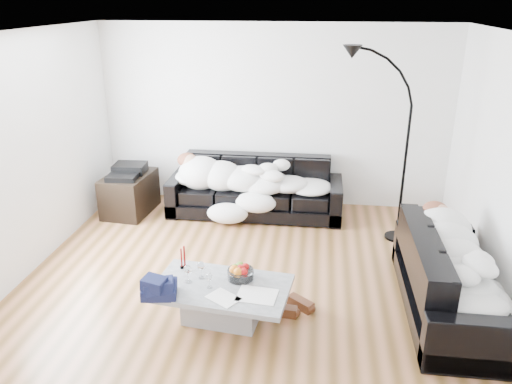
# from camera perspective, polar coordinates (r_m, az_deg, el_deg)

# --- Properties ---
(ground) EXTENTS (5.00, 5.00, 0.00)m
(ground) POSITION_cam_1_polar(r_m,az_deg,el_deg) (5.64, -0.40, -9.67)
(ground) COLOR brown
(ground) RESTS_ON ground
(wall_back) EXTENTS (5.00, 0.02, 2.60)m
(wall_back) POSITION_cam_1_polar(r_m,az_deg,el_deg) (7.24, 2.03, 8.58)
(wall_back) COLOR silver
(wall_back) RESTS_ON ground
(wall_left) EXTENTS (0.02, 4.50, 2.60)m
(wall_left) POSITION_cam_1_polar(r_m,az_deg,el_deg) (5.95, -25.07, 3.68)
(wall_left) COLOR silver
(wall_left) RESTS_ON ground
(wall_right) EXTENTS (0.02, 4.50, 2.60)m
(wall_right) POSITION_cam_1_polar(r_m,az_deg,el_deg) (5.37, 27.05, 1.54)
(wall_right) COLOR silver
(wall_right) RESTS_ON ground
(ceiling) EXTENTS (5.00, 5.00, 0.00)m
(ceiling) POSITION_cam_1_polar(r_m,az_deg,el_deg) (4.83, -0.48, 17.74)
(ceiling) COLOR white
(ceiling) RESTS_ON ground
(sofa_back) EXTENTS (2.43, 0.84, 0.79)m
(sofa_back) POSITION_cam_1_polar(r_m,az_deg,el_deg) (7.05, -0.09, 0.55)
(sofa_back) COLOR black
(sofa_back) RESTS_ON ground
(sofa_right) EXTENTS (0.84, 1.96, 0.79)m
(sofa_right) POSITION_cam_1_polar(r_m,az_deg,el_deg) (5.25, 21.48, -8.85)
(sofa_right) COLOR black
(sofa_right) RESTS_ON ground
(sleeper_back) EXTENTS (2.06, 0.71, 0.41)m
(sleeper_back) POSITION_cam_1_polar(r_m,az_deg,el_deg) (6.92, -0.15, 2.17)
(sleeper_back) COLOR white
(sleeper_back) RESTS_ON sofa_back
(sleeper_right) EXTENTS (0.71, 1.68, 0.41)m
(sleeper_right) POSITION_cam_1_polar(r_m,az_deg,el_deg) (5.14, 21.83, -6.64)
(sleeper_right) COLOR white
(sleeper_right) RESTS_ON sofa_right
(teal_cushion) EXTENTS (0.42, 0.38, 0.20)m
(teal_cushion) POSITION_cam_1_polar(r_m,az_deg,el_deg) (5.62, 19.99, -2.89)
(teal_cushion) COLOR #0B4D47
(teal_cushion) RESTS_ON sofa_right
(coffee_table) EXTENTS (1.35, 0.88, 0.37)m
(coffee_table) POSITION_cam_1_polar(r_m,az_deg,el_deg) (4.90, -3.91, -12.46)
(coffee_table) COLOR #939699
(coffee_table) RESTS_ON ground
(fruit_bowl) EXTENTS (0.28, 0.28, 0.16)m
(fruit_bowl) POSITION_cam_1_polar(r_m,az_deg,el_deg) (4.85, -1.78, -9.06)
(fruit_bowl) COLOR white
(fruit_bowl) RESTS_ON coffee_table
(wine_glass_a) EXTENTS (0.08, 0.08, 0.18)m
(wine_glass_a) POSITION_cam_1_polar(r_m,az_deg,el_deg) (4.88, -6.28, -8.87)
(wine_glass_a) COLOR white
(wine_glass_a) RESTS_ON coffee_table
(wine_glass_b) EXTENTS (0.09, 0.09, 0.18)m
(wine_glass_b) POSITION_cam_1_polar(r_m,az_deg,el_deg) (4.83, -7.80, -9.26)
(wine_glass_b) COLOR white
(wine_glass_b) RESTS_ON coffee_table
(wine_glass_c) EXTENTS (0.08, 0.08, 0.15)m
(wine_glass_c) POSITION_cam_1_polar(r_m,az_deg,el_deg) (4.74, -5.35, -10.03)
(wine_glass_c) COLOR white
(wine_glass_c) RESTS_ON coffee_table
(candle_left) EXTENTS (0.05, 0.05, 0.21)m
(candle_left) POSITION_cam_1_polar(r_m,az_deg,el_deg) (5.06, -8.51, -7.56)
(candle_left) COLOR maroon
(candle_left) RESTS_ON coffee_table
(candle_right) EXTENTS (0.05, 0.05, 0.24)m
(candle_right) POSITION_cam_1_polar(r_m,az_deg,el_deg) (5.05, -8.17, -7.40)
(candle_right) COLOR maroon
(candle_right) RESTS_ON coffee_table
(newspaper_a) EXTENTS (0.39, 0.31, 0.01)m
(newspaper_a) POSITION_cam_1_polar(r_m,az_deg,el_deg) (4.64, 0.11, -11.68)
(newspaper_a) COLOR silver
(newspaper_a) RESTS_ON coffee_table
(newspaper_b) EXTENTS (0.35, 0.33, 0.01)m
(newspaper_b) POSITION_cam_1_polar(r_m,az_deg,el_deg) (4.61, -3.75, -11.95)
(newspaper_b) COLOR silver
(newspaper_b) RESTS_ON coffee_table
(navy_jacket) EXTENTS (0.38, 0.34, 0.17)m
(navy_jacket) POSITION_cam_1_polar(r_m,az_deg,el_deg) (4.63, -11.19, -9.94)
(navy_jacket) COLOR black
(navy_jacket) RESTS_ON coffee_table
(shoes) EXTENTS (0.56, 0.47, 0.11)m
(shoes) POSITION_cam_1_polar(r_m,az_deg,el_deg) (5.07, 4.02, -12.96)
(shoes) COLOR #472311
(shoes) RESTS_ON ground
(av_cabinet) EXTENTS (0.65, 0.88, 0.57)m
(av_cabinet) POSITION_cam_1_polar(r_m,az_deg,el_deg) (7.36, -14.24, -0.16)
(av_cabinet) COLOR black
(av_cabinet) RESTS_ON ground
(stereo) EXTENTS (0.46, 0.36, 0.13)m
(stereo) POSITION_cam_1_polar(r_m,az_deg,el_deg) (7.24, -14.48, 2.41)
(stereo) COLOR black
(stereo) RESTS_ON av_cabinet
(floor_lamp) EXTENTS (0.83, 0.53, 2.11)m
(floor_lamp) POSITION_cam_1_polar(r_m,az_deg,el_deg) (6.35, 16.70, 3.54)
(floor_lamp) COLOR black
(floor_lamp) RESTS_ON ground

